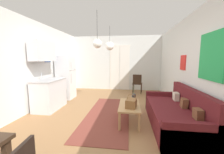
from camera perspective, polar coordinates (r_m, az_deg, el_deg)
name	(u,v)px	position (r m, az deg, el deg)	size (l,w,h in m)	color
ground_plane	(103,120)	(3.72, -3.67, -17.59)	(4.94, 7.67, 0.10)	#996D44
wall_back	(117,63)	(6.93, 1.92, 5.74)	(4.54, 0.13, 2.68)	silver
wall_right	(199,67)	(3.67, 32.58, 3.40)	(0.12, 7.27, 2.68)	silver
wall_left	(21,66)	(4.39, -33.66, 3.75)	(0.12, 7.27, 2.68)	white
area_rug	(108,114)	(3.95, -1.63, -15.23)	(1.15, 2.94, 0.01)	brown
couch	(176,114)	(3.54, 25.27, -13.95)	(0.94, 2.12, 0.87)	#5B191E
coffee_table	(129,107)	(3.43, 7.23, -12.16)	(0.49, 1.03, 0.43)	tan
bamboo_vase	(134,98)	(3.64, 9.04, -8.47)	(0.10, 0.10, 0.41)	#2D2D33
handbag	(131,103)	(3.20, 8.03, -10.70)	(0.28, 0.34, 0.30)	brown
refrigerator	(66,77)	(5.61, -18.66, -0.10)	(0.59, 0.62, 1.67)	white
kitchen_counter	(48,84)	(4.60, -25.11, -2.73)	(0.63, 1.04, 2.06)	silver
accent_chair	(137,83)	(6.24, 10.51, -2.34)	(0.48, 0.46, 0.86)	black
pendant_lamp_near	(97,44)	(3.43, -6.14, 13.67)	(0.22, 0.22, 0.89)	black
pendant_lamp_far	(110,46)	(4.91, -0.97, 12.81)	(0.30, 0.30, 0.84)	black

